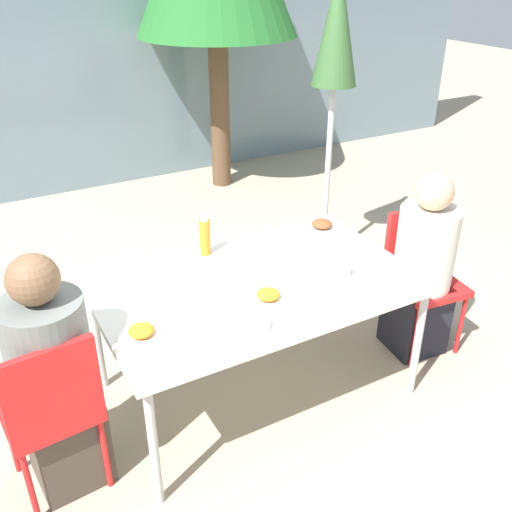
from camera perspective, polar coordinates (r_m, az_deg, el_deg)
name	(u,v)px	position (r m, az deg, el deg)	size (l,w,h in m)	color
ground_plane	(256,388)	(3.43, 0.00, -13.07)	(24.00, 24.00, 0.00)	tan
building_facade	(68,39)	(6.19, -18.27, 19.87)	(10.00, 0.20, 3.00)	slate
dining_table	(256,289)	(3.02, 0.00, -3.28)	(1.66, 1.04, 0.73)	silver
chair_left	(51,406)	(2.71, -19.80, -13.90)	(0.44, 0.44, 0.88)	red
person_left	(55,383)	(2.74, -19.44, -11.88)	(0.36, 0.36, 1.21)	#473D33
chair_right	(420,268)	(3.68, 16.10, -1.18)	(0.44, 0.44, 0.88)	red
person_right	(422,271)	(3.59, 16.28, -1.48)	(0.35, 0.35, 1.18)	black
closed_umbrella	(335,49)	(4.20, 7.94, 19.79)	(0.36, 0.36, 2.22)	#333333
plate_0	(322,226)	(3.56, 6.59, 3.00)	(0.23, 0.23, 0.07)	white
plate_1	(268,297)	(2.82, 1.22, -4.12)	(0.21, 0.21, 0.06)	white
plate_2	(142,333)	(2.62, -11.38, -7.59)	(0.21, 0.21, 0.06)	white
bottle	(205,237)	(3.23, -5.13, 1.94)	(0.06, 0.06, 0.23)	#B7751E
drinking_cup	(343,269)	(3.05, 8.65, -1.32)	(0.08, 0.08, 0.09)	white
salad_bowl	(252,323)	(2.63, -0.36, -6.70)	(0.16, 0.16, 0.05)	white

